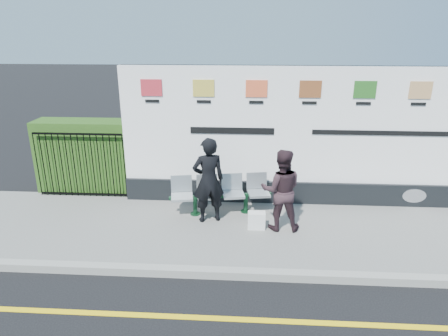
% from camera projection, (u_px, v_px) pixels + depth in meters
% --- Properties ---
extents(ground, '(80.00, 80.00, 0.00)m').
position_uv_depth(ground, '(298.00, 322.00, 5.53)').
color(ground, black).
extents(pavement, '(14.00, 3.00, 0.12)m').
position_uv_depth(pavement, '(284.00, 232.00, 7.87)').
color(pavement, slate).
rests_on(pavement, ground).
extents(kerb, '(14.00, 0.18, 0.14)m').
position_uv_depth(kerb, '(292.00, 276.00, 6.45)').
color(kerb, gray).
rests_on(kerb, ground).
extents(yellow_line, '(14.00, 0.10, 0.01)m').
position_uv_depth(yellow_line, '(298.00, 322.00, 5.53)').
color(yellow_line, yellow).
rests_on(yellow_line, ground).
extents(billboard, '(8.00, 0.30, 3.00)m').
position_uv_depth(billboard, '(306.00, 147.00, 8.65)').
color(billboard, black).
rests_on(billboard, pavement).
extents(hedge, '(2.35, 0.70, 1.70)m').
position_uv_depth(hedge, '(88.00, 156.00, 9.53)').
color(hedge, '#2A5118').
rests_on(hedge, pavement).
extents(railing, '(2.05, 0.06, 1.54)m').
position_uv_depth(railing, '(81.00, 165.00, 9.13)').
color(railing, black).
rests_on(railing, pavement).
extents(bench, '(2.12, 0.90, 0.44)m').
position_uv_depth(bench, '(221.00, 203.00, 8.45)').
color(bench, '#ABB2B4').
rests_on(bench, pavement).
extents(woman_left, '(0.74, 0.60, 1.75)m').
position_uv_depth(woman_left, '(208.00, 180.00, 7.92)').
color(woman_left, black).
rests_on(woman_left, pavement).
extents(woman_right, '(0.79, 0.62, 1.62)m').
position_uv_depth(woman_right, '(281.00, 190.00, 7.62)').
color(woman_right, '#301F25').
rests_on(woman_right, pavement).
extents(handbag_brown, '(0.31, 0.16, 0.23)m').
position_uv_depth(handbag_brown, '(208.00, 189.00, 8.31)').
color(handbag_brown, black).
rests_on(handbag_brown, bench).
extents(carrier_bag_white, '(0.34, 0.20, 0.34)m').
position_uv_depth(carrier_bag_white, '(257.00, 220.00, 7.82)').
color(carrier_bag_white, silver).
rests_on(carrier_bag_white, pavement).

